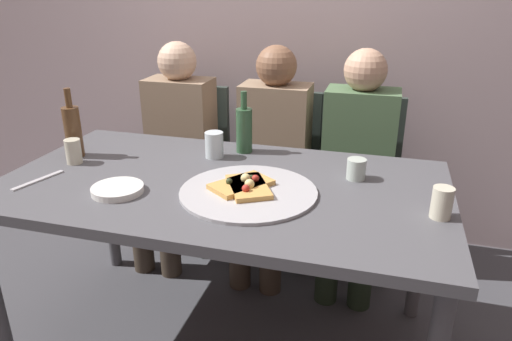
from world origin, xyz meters
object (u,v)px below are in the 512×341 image
Objects in this scene: dining_table at (222,199)px; chair_right at (357,171)px; beer_bottle at (244,129)px; wine_glass at (356,169)px; tumbler_far at (214,145)px; guest_in_beanie at (271,150)px; guest_in_sweater at (175,141)px; pizza_slice_last at (248,186)px; table_knife at (38,180)px; pizza_tray at (248,192)px; chair_middle at (277,163)px; guest_by_wall at (357,159)px; plate_stack at (118,189)px; pizza_slice_extra at (242,184)px; tumbler_near at (442,203)px; short_glass at (73,151)px; chair_left at (187,154)px; wine_bottle at (73,130)px.

chair_right is at bearing 61.78° from dining_table.
beer_bottle is 0.54m from wine_glass.
guest_in_beanie is (0.14, 0.46, -0.17)m from tumbler_far.
guest_in_sweater is at bearing 152.09° from wine_glass.
guest_in_sweater is at bearing 130.32° from pizza_slice_last.
table_knife is at bearing -163.16° from wine_glass.
tumbler_far reaches higher than pizza_tray.
pizza_slice_last is at bearing 96.72° from chair_middle.
guest_by_wall reaches higher than wine_glass.
pizza_slice_last is at bearing -147.15° from wine_glass.
chair_right is at bearing 147.59° from table_knife.
guest_in_beanie is 1.00× the size of guest_by_wall.
plate_stack reaches higher than pizza_tray.
table_knife is 1.45m from guest_by_wall.
tumbler_far is at bearing 172.81° from wine_glass.
pizza_slice_extra is 0.68m from tumbler_near.
short_glass is 0.98m from guest_in_beanie.
guest_by_wall reaches higher than plate_stack.
chair_middle is at bearing -180.00° from chair_left.
guest_by_wall is at bearing 90.00° from chair_right.
table_knife is at bearing -142.41° from tumbler_far.
guest_in_beanie reaches higher than wine_glass.
chair_middle reaches higher than tumbler_near.
pizza_tray is 0.04m from pizza_slice_extra.
chair_middle is (0.14, 0.61, -0.30)m from tumbler_far.
pizza_tray is 1.03m from guest_in_sweater.
pizza_tray is at bearing -11.60° from wine_bottle.
tumbler_near is 0.12× the size of chair_right.
pizza_tray is 0.86m from guest_by_wall.
table_knife is 1.14m from guest_in_beanie.
pizza_slice_last is 1.00× the size of pizza_slice_extra.
chair_middle is (0.03, 0.51, -0.35)m from beer_bottle.
tumbler_far is (-0.90, 0.33, 0.00)m from tumbler_near.
tumbler_near is 0.56× the size of plate_stack.
dining_table is 0.53m from wine_glass.
guest_in_sweater is (0.00, -0.15, 0.13)m from chair_left.
pizza_slice_last is 0.40m from tumbler_far.
guest_in_beanie reaches higher than short_glass.
pizza_tray is 1.17m from chair_left.
pizza_tray is at bearing -52.04° from tumbler_far.
short_glass reaches higher than dining_table.
chair_middle is 0.77× the size of guest_in_sweater.
wine_glass is at bearing 152.09° from guest_in_sweater.
tumbler_near is 0.09× the size of guest_by_wall.
dining_table is 0.15m from pizza_slice_extra.
chair_middle is at bearing 46.40° from wine_bottle.
dining_table is at bearing -7.93° from wine_bottle.
dining_table is 0.74m from wine_bottle.
guest_in_beanie is 0.44m from guest_by_wall.
guest_by_wall is (1.14, 0.89, -0.12)m from table_knife.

